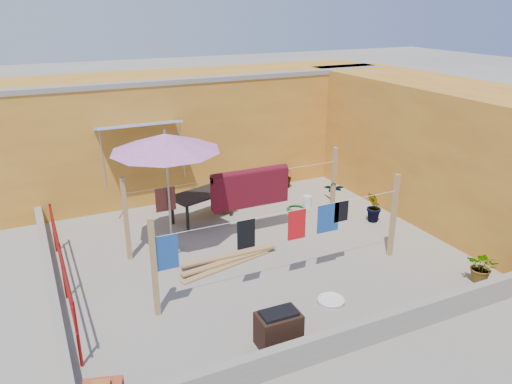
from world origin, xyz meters
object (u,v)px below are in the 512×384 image
(plant_back_a, at_px, (226,198))
(outdoor_table, at_px, (202,195))
(brazier, at_px, (278,329))
(water_jug_a, at_px, (334,215))
(white_basin, at_px, (331,301))
(patio_umbrella, at_px, (165,143))
(water_jug_b, at_px, (307,201))
(green_hose, at_px, (296,209))

(plant_back_a, bearing_deg, outdoor_table, -160.71)
(brazier, distance_m, water_jug_a, 4.96)
(brazier, xyz_separation_m, water_jug_a, (3.42, 3.59, -0.13))
(white_basin, distance_m, water_jug_a, 3.60)
(patio_umbrella, distance_m, water_jug_a, 4.59)
(patio_umbrella, distance_m, outdoor_table, 2.45)
(patio_umbrella, xyz_separation_m, white_basin, (1.98, -3.14, -2.35))
(brazier, relative_size, water_jug_b, 1.90)
(patio_umbrella, bearing_deg, green_hose, 13.20)
(brazier, distance_m, green_hose, 5.46)
(water_jug_a, bearing_deg, patio_umbrella, 177.51)
(water_jug_b, relative_size, plant_back_a, 0.48)
(brazier, bearing_deg, outdoor_table, 83.66)
(brazier, distance_m, white_basin, 1.54)
(patio_umbrella, relative_size, green_hose, 5.61)
(water_jug_b, xyz_separation_m, plant_back_a, (-2.02, 0.66, 0.21))
(outdoor_table, xyz_separation_m, plant_back_a, (0.73, 0.25, -0.27))
(patio_umbrella, xyz_separation_m, water_jug_b, (3.89, 0.87, -2.24))
(water_jug_a, relative_size, water_jug_b, 1.03)
(outdoor_table, distance_m, white_basin, 4.53)
(patio_umbrella, xyz_separation_m, plant_back_a, (1.87, 1.53, -2.03))
(outdoor_table, bearing_deg, water_jug_a, -26.89)
(patio_umbrella, relative_size, water_jug_b, 7.76)
(green_hose, bearing_deg, white_basin, -111.35)
(patio_umbrella, xyz_separation_m, outdoor_table, (1.15, 1.28, -1.75))
(white_basin, distance_m, green_hose, 4.26)
(green_hose, bearing_deg, patio_umbrella, -166.80)
(water_jug_b, relative_size, green_hose, 0.72)
(outdoor_table, height_order, water_jug_b, outdoor_table)
(patio_umbrella, distance_m, white_basin, 4.39)
(green_hose, bearing_deg, outdoor_table, 169.31)
(outdoor_table, distance_m, plant_back_a, 0.82)
(outdoor_table, bearing_deg, patio_umbrella, -131.96)
(brazier, relative_size, green_hose, 1.38)
(outdoor_table, distance_m, green_hose, 2.50)
(white_basin, height_order, water_jug_a, water_jug_a)
(patio_umbrella, relative_size, white_basin, 5.61)
(outdoor_table, relative_size, plant_back_a, 2.28)
(green_hose, xyz_separation_m, plant_back_a, (-1.65, 0.70, 0.33))
(plant_back_a, bearing_deg, white_basin, -88.74)
(green_hose, distance_m, plant_back_a, 1.83)
(outdoor_table, height_order, green_hose, outdoor_table)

